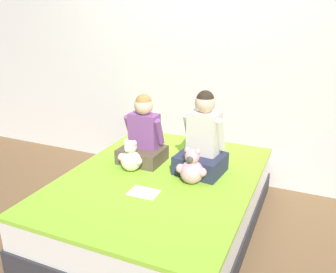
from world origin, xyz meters
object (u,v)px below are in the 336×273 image
(child_on_left, at_px, (143,136))
(child_on_right, at_px, (203,142))
(teddy_bear_held_by_right_child, at_px, (192,168))
(teddy_bear_held_by_left_child, at_px, (131,158))
(sign_card, at_px, (143,192))
(bed, at_px, (161,201))

(child_on_left, distance_m, child_on_right, 0.52)
(child_on_left, height_order, teddy_bear_held_by_right_child, child_on_left)
(teddy_bear_held_by_left_child, xyz_separation_m, sign_card, (0.26, -0.29, -0.11))
(child_on_left, xyz_separation_m, sign_card, (0.26, -0.51, -0.22))
(bed, height_order, child_on_right, child_on_right)
(teddy_bear_held_by_left_child, distance_m, teddy_bear_held_by_right_child, 0.52)
(bed, relative_size, sign_card, 8.95)
(child_on_left, height_order, child_on_right, child_on_right)
(child_on_right, distance_m, teddy_bear_held_by_right_child, 0.26)
(teddy_bear_held_by_left_child, bearing_deg, child_on_right, 27.82)
(bed, height_order, teddy_bear_held_by_right_child, teddy_bear_held_by_right_child)
(sign_card, bearing_deg, teddy_bear_held_by_right_child, 46.97)
(sign_card, bearing_deg, teddy_bear_held_by_left_child, 131.94)
(bed, height_order, child_on_left, child_on_left)
(bed, relative_size, teddy_bear_held_by_left_child, 7.08)
(teddy_bear_held_by_left_child, bearing_deg, bed, 3.85)
(bed, bearing_deg, sign_card, -90.54)
(child_on_left, bearing_deg, bed, -39.75)
(teddy_bear_held_by_left_child, bearing_deg, sign_card, -43.22)
(child_on_right, relative_size, teddy_bear_held_by_right_child, 2.32)
(teddy_bear_held_by_right_child, xyz_separation_m, sign_card, (-0.26, -0.28, -0.12))
(teddy_bear_held_by_left_child, relative_size, sign_card, 1.26)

